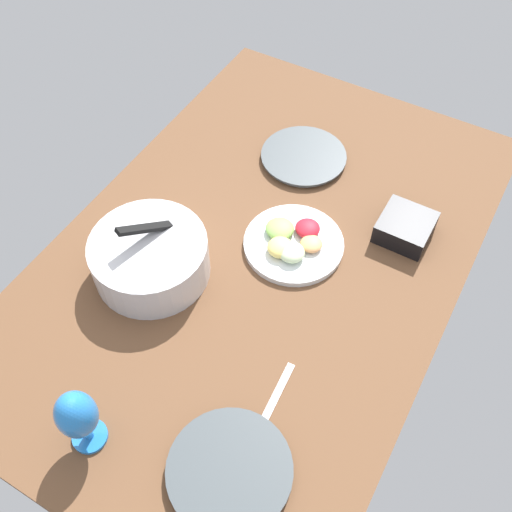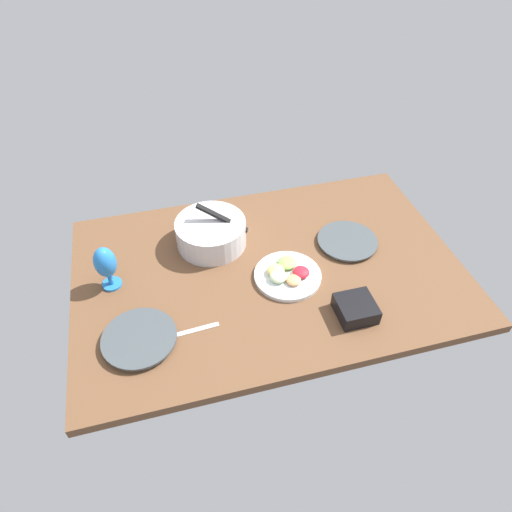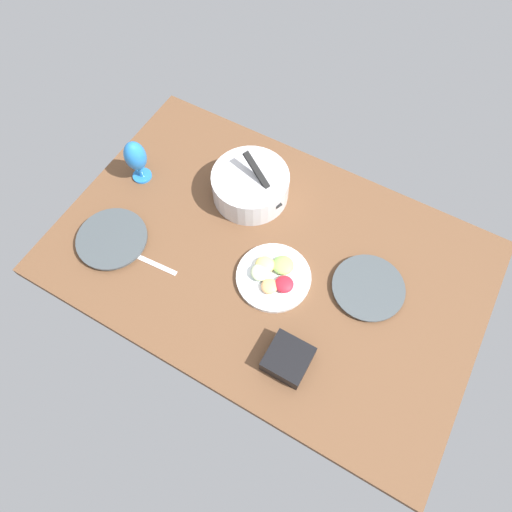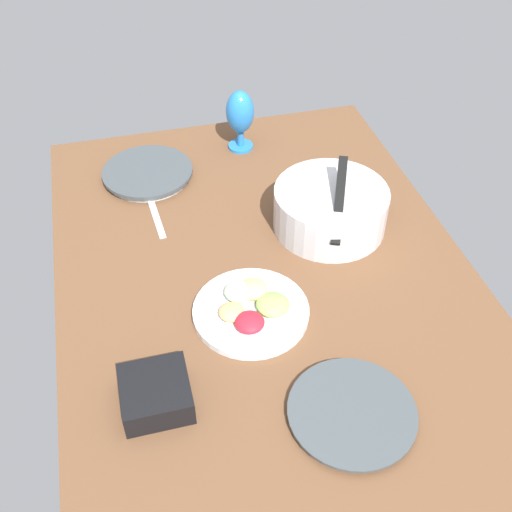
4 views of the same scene
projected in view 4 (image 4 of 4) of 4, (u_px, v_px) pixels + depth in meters
ground_plane at (272, 296)px, 153.13cm from camera, size 160.00×104.00×4.00cm
dinner_plate_left at (148, 173)px, 185.35cm from camera, size 27.03×27.03×2.65cm
dinner_plate_right at (352, 413)px, 125.32cm from camera, size 26.45×26.45×1.94cm
mixing_bowl at (330, 207)px, 165.40cm from camera, size 31.27×30.52×19.30cm
fruit_platter at (251, 308)px, 145.16cm from camera, size 27.55×27.55×5.26cm
hurricane_glass_blue at (240, 114)px, 189.82cm from camera, size 8.71×8.71×19.77cm
square_bowl_black at (156, 393)px, 125.93cm from camera, size 14.08×14.08×6.33cm
fork_by_left_plate at (156, 217)px, 171.88cm from camera, size 18.08×3.02×0.60cm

